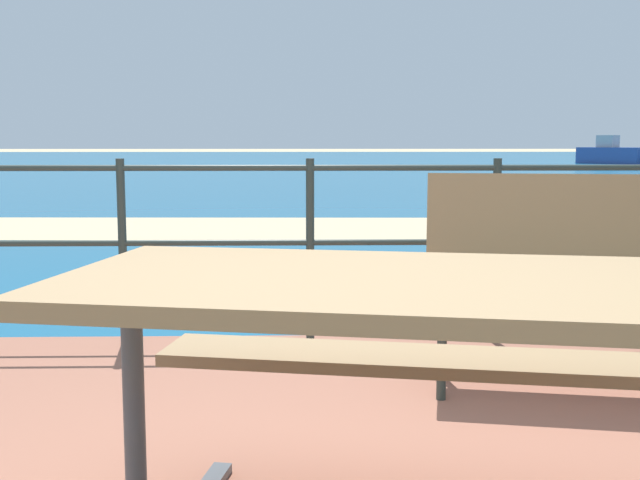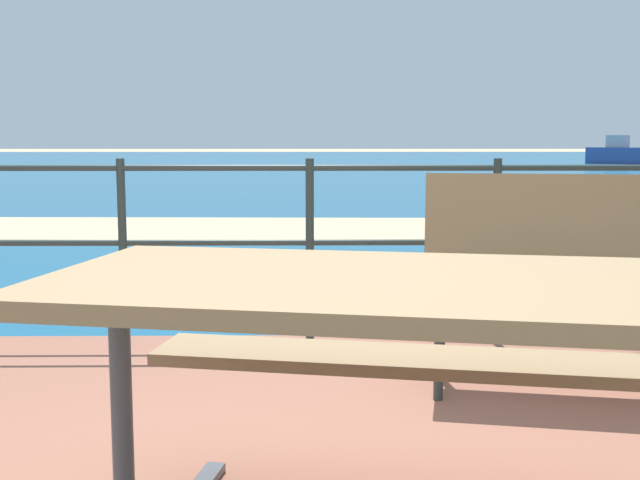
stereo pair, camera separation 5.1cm
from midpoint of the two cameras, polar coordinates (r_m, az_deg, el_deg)
sea_water at (r=41.68m, az=-1.48°, el=5.60°), size 90.00×90.00×0.01m
beach_strip at (r=10.28m, az=-1.33°, el=0.88°), size 54.06×4.42×0.01m
picnic_table at (r=1.73m, az=5.79°, el=-8.95°), size 1.75×1.67×0.78m
park_bench at (r=3.56m, az=21.24°, el=-1.56°), size 1.77×0.74×0.93m
railing_fence at (r=4.14m, az=-1.08°, el=0.75°), size 5.94×0.04×0.98m
boat_near at (r=42.56m, az=20.45°, el=5.84°), size 3.25×3.48×1.44m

